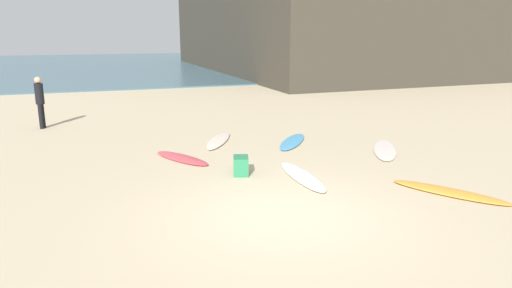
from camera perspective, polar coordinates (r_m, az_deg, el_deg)
ground_plane at (r=8.54m, az=3.35°, el=-8.77°), size 120.00×120.00×0.00m
ocean_water at (r=46.92m, az=-15.46°, el=9.42°), size 120.00×40.00×0.08m
coastal_headland at (r=43.03m, az=14.12°, el=14.58°), size 29.17×28.11×8.23m
surfboard_0 at (r=13.42m, az=15.53°, el=-0.67°), size 1.80×2.38×0.07m
surfboard_1 at (r=10.39m, az=22.63°, el=-5.45°), size 1.70×2.29×0.08m
surfboard_2 at (r=10.65m, az=5.67°, el=-3.92°), size 0.62×2.37×0.09m
surfboard_3 at (r=12.22m, az=-9.10°, el=-1.71°), size 1.40×1.98×0.08m
surfboard_4 at (r=14.03m, az=-4.62°, el=0.46°), size 1.50×2.30×0.08m
surfboard_5 at (r=13.90m, az=4.49°, el=0.30°), size 1.75×2.12×0.07m
beachgoer_near at (r=17.36m, az=-25.00°, el=4.96°), size 0.33×0.34×1.76m
beach_cooler at (r=10.80m, az=-1.87°, el=-2.67°), size 0.46×0.57×0.42m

